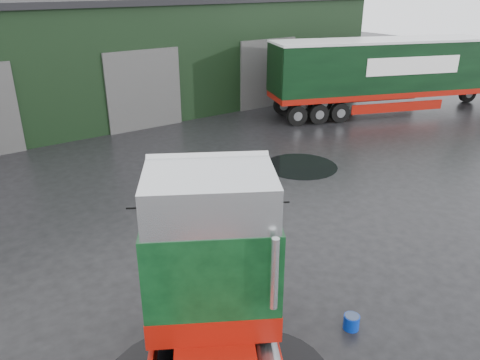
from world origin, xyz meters
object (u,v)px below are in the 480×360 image
warehouse (100,53)px  hero_tractor (215,324)px  wash_bucket (351,322)px  lorry_right (379,77)px  tree_back_b (150,24)px

warehouse → hero_tractor: bearing=-105.8°
hero_tractor → wash_bucket: bearing=33.2°
lorry_right → tree_back_b: (-4.04, 21.00, 1.64)m
warehouse → wash_bucket: bearing=-97.1°
warehouse → tree_back_b: 12.82m
hero_tractor → tree_back_b: size_ratio=0.87×
wash_bucket → tree_back_b: 34.73m
hero_tractor → lorry_right: size_ratio=0.41×
wash_bucket → hero_tractor: bearing=-176.9°
lorry_right → tree_back_b: 21.45m
lorry_right → warehouse: bearing=-111.6°
warehouse → wash_bucket: warehouse is taller
wash_bucket → warehouse: bearing=82.9°
hero_tractor → lorry_right: 22.08m
wash_bucket → tree_back_b: tree_back_b is taller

